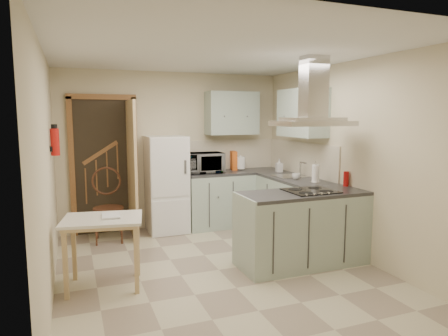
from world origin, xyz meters
name	(u,v)px	position (x,y,z in m)	size (l,w,h in m)	color
floor	(219,270)	(0.00, 0.00, 0.00)	(4.20, 4.20, 0.00)	#BBB391
ceiling	(218,53)	(0.00, 0.00, 2.50)	(4.20, 4.20, 0.00)	silver
back_wall	(174,150)	(0.00, 2.10, 1.25)	(3.60, 3.60, 0.00)	beige
left_wall	(47,173)	(-1.80, 0.00, 1.25)	(4.20, 4.20, 0.00)	beige
right_wall	(348,159)	(1.80, 0.00, 1.25)	(4.20, 4.20, 0.00)	beige
doorway	(104,166)	(-1.10, 2.07, 1.05)	(1.10, 0.12, 2.10)	brown
fridge	(166,184)	(-0.20, 1.80, 0.75)	(0.60, 0.60, 1.50)	white
counter_back	(218,199)	(0.66, 1.80, 0.45)	(1.08, 0.60, 0.90)	#9EB2A0
counter_right	(283,203)	(1.50, 1.12, 0.45)	(0.60, 1.95, 0.90)	#9EB2A0
splashback	(229,154)	(0.96, 2.09, 1.15)	(1.68, 0.02, 0.50)	beige
wall_cabinet_back	(232,113)	(0.95, 1.93, 1.85)	(0.85, 0.35, 0.70)	#9EB2A0
wall_cabinet_right	(302,113)	(1.62, 0.85, 1.85)	(0.35, 0.90, 0.70)	#9EB2A0
peninsula	(303,228)	(1.02, -0.18, 0.45)	(1.55, 0.65, 0.90)	#9EB2A0
hob	(311,191)	(1.12, -0.18, 0.91)	(0.58, 0.50, 0.01)	black
extractor_hood	(313,123)	(1.12, -0.18, 1.72)	(0.90, 0.55, 0.10)	silver
sink	(290,176)	(1.50, 0.95, 0.91)	(0.45, 0.40, 0.01)	silver
fire_extinguisher	(55,142)	(-1.74, 0.90, 1.50)	(0.10, 0.10, 0.32)	#B2140F
drop_leaf_table	(104,252)	(-1.29, 0.01, 0.38)	(0.80, 0.60, 0.75)	#DCB587
bentwood_chair	(108,208)	(-1.10, 1.60, 0.48)	(0.43, 0.43, 0.97)	#552F1C
microwave	(204,163)	(0.42, 1.79, 1.06)	(0.58, 0.39, 0.32)	black
kettle	(240,163)	(1.10, 1.90, 1.02)	(0.17, 0.17, 0.24)	white
cereal_box	(234,160)	(1.00, 1.96, 1.06)	(0.08, 0.21, 0.31)	orange
soap_bottle	(279,165)	(1.58, 1.43, 1.01)	(0.10, 0.10, 0.21)	#A2A4AE
paper_towel	(316,173)	(1.54, 0.34, 1.03)	(0.10, 0.10, 0.25)	white
cup	(296,176)	(1.43, 0.66, 0.94)	(0.11, 0.11, 0.09)	silver
red_bottle	(346,179)	(1.75, -0.04, 1.00)	(0.07, 0.07, 0.19)	#AF0F0F
book	(101,212)	(-1.30, 0.03, 0.81)	(0.19, 0.26, 0.11)	maroon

